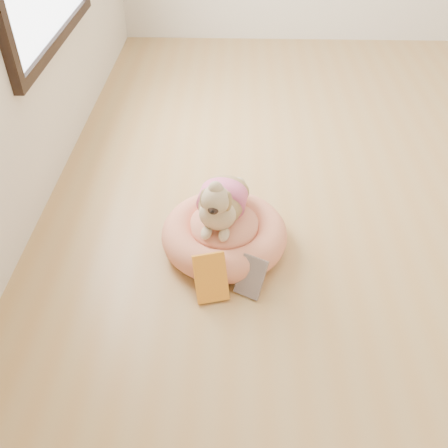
{
  "coord_description": "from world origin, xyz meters",
  "views": [
    {
      "loc": [
        -0.96,
        -2.36,
        1.68
      ],
      "look_at": [
        -1.02,
        -0.61,
        0.18
      ],
      "focal_mm": 40.0,
      "sensor_mm": 36.0,
      "label": 1
    }
  ],
  "objects_px": {
    "book_yellow": "(211,278)",
    "book_white": "(251,277)",
    "dog": "(221,194)",
    "pet_bed": "(224,234)"
  },
  "relations": [
    {
      "from": "pet_bed",
      "to": "book_white",
      "type": "height_order",
      "value": "book_white"
    },
    {
      "from": "book_yellow",
      "to": "book_white",
      "type": "bearing_deg",
      "value": -5.91
    },
    {
      "from": "book_yellow",
      "to": "book_white",
      "type": "relative_size",
      "value": 1.19
    },
    {
      "from": "pet_bed",
      "to": "dog",
      "type": "bearing_deg",
      "value": 127.63
    },
    {
      "from": "book_white",
      "to": "book_yellow",
      "type": "bearing_deg",
      "value": -144.51
    },
    {
      "from": "dog",
      "to": "book_yellow",
      "type": "height_order",
      "value": "dog"
    },
    {
      "from": "book_yellow",
      "to": "book_white",
      "type": "height_order",
      "value": "book_yellow"
    },
    {
      "from": "book_white",
      "to": "dog",
      "type": "bearing_deg",
      "value": 142.08
    },
    {
      "from": "dog",
      "to": "book_white",
      "type": "height_order",
      "value": "dog"
    },
    {
      "from": "dog",
      "to": "book_white",
      "type": "relative_size",
      "value": 2.24
    }
  ]
}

